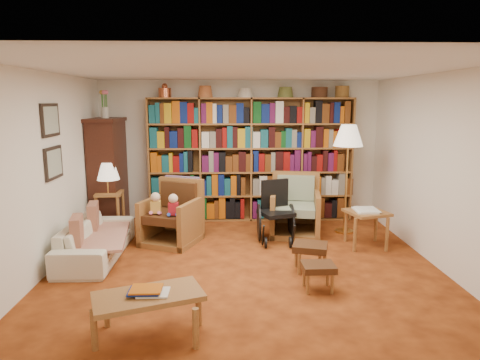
{
  "coord_description": "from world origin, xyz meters",
  "views": [
    {
      "loc": [
        -0.25,
        -5.25,
        2.14
      ],
      "look_at": [
        -0.05,
        0.6,
        1.05
      ],
      "focal_mm": 32.0,
      "sensor_mm": 36.0,
      "label": 1
    }
  ],
  "objects_px": {
    "armchair_leather": "(172,216)",
    "floor_lamp": "(348,140)",
    "footstool_b": "(318,269)",
    "sofa": "(96,239)",
    "coffee_table": "(148,299)",
    "side_table_lamp": "(110,203)",
    "side_table_papers": "(367,216)",
    "armchair_sage": "(294,210)",
    "wheelchair": "(275,213)",
    "footstool_a": "(310,249)"
  },
  "relations": [
    {
      "from": "armchair_sage",
      "to": "floor_lamp",
      "type": "height_order",
      "value": "floor_lamp"
    },
    {
      "from": "sofa",
      "to": "footstool_b",
      "type": "relative_size",
      "value": 4.6
    },
    {
      "from": "armchair_leather",
      "to": "wheelchair",
      "type": "height_order",
      "value": "armchair_leather"
    },
    {
      "from": "footstool_a",
      "to": "footstool_b",
      "type": "relative_size",
      "value": 1.33
    },
    {
      "from": "armchair_leather",
      "to": "side_table_papers",
      "type": "distance_m",
      "value": 2.93
    },
    {
      "from": "wheelchair",
      "to": "floor_lamp",
      "type": "relative_size",
      "value": 0.53
    },
    {
      "from": "footstool_a",
      "to": "side_table_lamp",
      "type": "bearing_deg",
      "value": 149.83
    },
    {
      "from": "armchair_sage",
      "to": "footstool_b",
      "type": "xyz_separation_m",
      "value": [
        -0.07,
        -2.2,
        -0.12
      ]
    },
    {
      "from": "armchair_leather",
      "to": "floor_lamp",
      "type": "height_order",
      "value": "floor_lamp"
    },
    {
      "from": "floor_lamp",
      "to": "footstool_b",
      "type": "distance_m",
      "value": 2.68
    },
    {
      "from": "armchair_sage",
      "to": "footstool_a",
      "type": "height_order",
      "value": "armchair_sage"
    },
    {
      "from": "coffee_table",
      "to": "side_table_lamp",
      "type": "bearing_deg",
      "value": 110.26
    },
    {
      "from": "wheelchair",
      "to": "side_table_lamp",
      "type": "bearing_deg",
      "value": 169.8
    },
    {
      "from": "wheelchair",
      "to": "coffee_table",
      "type": "relative_size",
      "value": 0.87
    },
    {
      "from": "floor_lamp",
      "to": "side_table_papers",
      "type": "height_order",
      "value": "floor_lamp"
    },
    {
      "from": "armchair_leather",
      "to": "floor_lamp",
      "type": "bearing_deg",
      "value": 7.07
    },
    {
      "from": "wheelchair",
      "to": "floor_lamp",
      "type": "bearing_deg",
      "value": 17.24
    },
    {
      "from": "armchair_leather",
      "to": "footstool_b",
      "type": "bearing_deg",
      "value": -44.27
    },
    {
      "from": "armchair_leather",
      "to": "coffee_table",
      "type": "bearing_deg",
      "value": -87.4
    },
    {
      "from": "floor_lamp",
      "to": "side_table_papers",
      "type": "xyz_separation_m",
      "value": [
        0.12,
        -0.71,
        -1.07
      ]
    },
    {
      "from": "armchair_leather",
      "to": "footstool_a",
      "type": "relative_size",
      "value": 2.08
    },
    {
      "from": "footstool_b",
      "to": "coffee_table",
      "type": "bearing_deg",
      "value": -151.78
    },
    {
      "from": "armchair_leather",
      "to": "wheelchair",
      "type": "distance_m",
      "value": 1.6
    },
    {
      "from": "armchair_leather",
      "to": "armchair_sage",
      "type": "xyz_separation_m",
      "value": [
        1.95,
        0.36,
        -0.02
      ]
    },
    {
      "from": "wheelchair",
      "to": "coffee_table",
      "type": "height_order",
      "value": "wheelchair"
    },
    {
      "from": "wheelchair",
      "to": "footstool_a",
      "type": "distance_m",
      "value": 1.29
    },
    {
      "from": "side_table_papers",
      "to": "floor_lamp",
      "type": "bearing_deg",
      "value": 99.83
    },
    {
      "from": "side_table_lamp",
      "to": "armchair_leather",
      "type": "distance_m",
      "value": 1.16
    },
    {
      "from": "sofa",
      "to": "armchair_sage",
      "type": "xyz_separation_m",
      "value": [
        2.92,
        1.05,
        0.12
      ]
    },
    {
      "from": "armchair_leather",
      "to": "floor_lamp",
      "type": "xyz_separation_m",
      "value": [
        2.79,
        0.35,
        1.13
      ]
    },
    {
      "from": "armchair_leather",
      "to": "footstool_b",
      "type": "distance_m",
      "value": 2.63
    },
    {
      "from": "side_table_lamp",
      "to": "wheelchair",
      "type": "height_order",
      "value": "wheelchair"
    },
    {
      "from": "sofa",
      "to": "armchair_leather",
      "type": "relative_size",
      "value": 1.65
    },
    {
      "from": "armchair_leather",
      "to": "side_table_lamp",
      "type": "bearing_deg",
      "value": 156.89
    },
    {
      "from": "footstool_a",
      "to": "coffee_table",
      "type": "bearing_deg",
      "value": -139.62
    },
    {
      "from": "side_table_papers",
      "to": "footstool_b",
      "type": "relative_size",
      "value": 1.78
    },
    {
      "from": "footstool_a",
      "to": "wheelchair",
      "type": "bearing_deg",
      "value": 103.62
    },
    {
      "from": "armchair_leather",
      "to": "armchair_sage",
      "type": "distance_m",
      "value": 1.98
    },
    {
      "from": "side_table_lamp",
      "to": "wheelchair",
      "type": "bearing_deg",
      "value": -10.2
    },
    {
      "from": "footstool_b",
      "to": "wheelchair",
      "type": "bearing_deg",
      "value": 98.92
    },
    {
      "from": "side_table_lamp",
      "to": "wheelchair",
      "type": "relative_size",
      "value": 0.72
    },
    {
      "from": "floor_lamp",
      "to": "coffee_table",
      "type": "relative_size",
      "value": 1.65
    },
    {
      "from": "armchair_leather",
      "to": "armchair_sage",
      "type": "relative_size",
      "value": 1.07
    },
    {
      "from": "armchair_sage",
      "to": "footstool_a",
      "type": "distance_m",
      "value": 1.63
    },
    {
      "from": "sofa",
      "to": "coffee_table",
      "type": "relative_size",
      "value": 1.61
    },
    {
      "from": "armchair_leather",
      "to": "coffee_table",
      "type": "relative_size",
      "value": 0.97
    },
    {
      "from": "sofa",
      "to": "wheelchair",
      "type": "relative_size",
      "value": 1.85
    },
    {
      "from": "side_table_lamp",
      "to": "side_table_papers",
      "type": "distance_m",
      "value": 4.06
    },
    {
      "from": "wheelchair",
      "to": "side_table_papers",
      "type": "distance_m",
      "value": 1.36
    },
    {
      "from": "footstool_b",
      "to": "floor_lamp",
      "type": "bearing_deg",
      "value": 67.4
    }
  ]
}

